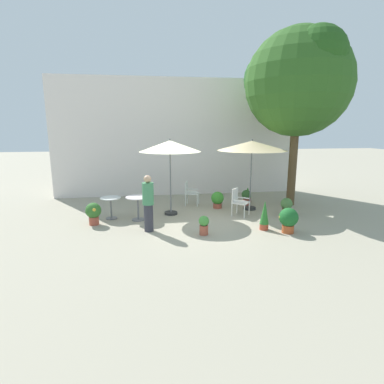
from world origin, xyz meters
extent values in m
plane|color=#A19983|center=(0.00, 0.00, 0.00)|extent=(60.00, 60.00, 0.00)
cube|color=silver|center=(0.00, 4.02, 2.47)|extent=(10.47, 0.30, 4.94)
cylinder|color=brown|center=(4.04, 1.47, 1.57)|extent=(0.31, 0.31, 3.13)
sphere|color=#2C591F|center=(4.04, 1.47, 4.45)|extent=(3.76, 3.76, 3.76)
sphere|color=#345713|center=(4.98, 1.84, 4.07)|extent=(2.25, 2.25, 2.25)
sphere|color=#255724|center=(3.29, 2.03, 4.64)|extent=(2.07, 2.07, 2.07)
sphere|color=#224F19|center=(4.22, 0.62, 5.20)|extent=(1.88, 1.88, 1.88)
cylinder|color=#2D2D2D|center=(2.27, 1.03, 0.04)|extent=(0.44, 0.44, 0.08)
cylinder|color=slate|center=(2.27, 1.03, 1.23)|extent=(0.04, 0.04, 2.46)
cone|color=beige|center=(2.27, 1.03, 2.29)|extent=(2.42, 2.42, 0.33)
sphere|color=slate|center=(2.27, 1.03, 2.49)|extent=(0.06, 0.06, 0.06)
cylinder|color=#2D2D2D|center=(-0.60, 0.82, 0.04)|extent=(0.44, 0.44, 0.08)
cylinder|color=slate|center=(-0.60, 0.82, 1.25)|extent=(0.04, 0.04, 2.49)
cone|color=beige|center=(-0.60, 0.82, 2.31)|extent=(2.03, 2.03, 0.36)
sphere|color=slate|center=(-0.60, 0.82, 2.52)|extent=(0.06, 0.06, 0.06)
cylinder|color=white|center=(-1.69, 0.31, 0.76)|extent=(0.75, 0.75, 0.02)
cylinder|color=slate|center=(-1.69, 0.31, 0.37)|extent=(0.06, 0.06, 0.74)
cylinder|color=slate|center=(-1.69, 0.31, 0.01)|extent=(0.41, 0.41, 0.03)
cylinder|color=white|center=(-2.56, 0.60, 0.69)|extent=(0.65, 0.65, 0.02)
cylinder|color=slate|center=(-2.56, 0.60, 0.34)|extent=(0.06, 0.06, 0.68)
cylinder|color=slate|center=(-2.56, 0.60, 0.01)|extent=(0.36, 0.36, 0.03)
cube|color=white|center=(1.70, 0.31, 0.45)|extent=(0.68, 0.68, 0.04)
cube|color=white|center=(1.53, 0.45, 0.69)|extent=(0.32, 0.39, 0.44)
cube|color=white|center=(1.56, 0.14, 0.57)|extent=(0.36, 0.30, 0.03)
cube|color=white|center=(1.84, 0.49, 0.57)|extent=(0.36, 0.30, 0.03)
cylinder|color=white|center=(1.73, 0.00, 0.21)|extent=(0.04, 0.04, 0.43)
cylinder|color=white|center=(2.01, 0.35, 0.21)|extent=(0.04, 0.04, 0.43)
cylinder|color=white|center=(1.39, 0.27, 0.21)|extent=(0.04, 0.04, 0.43)
cylinder|color=white|center=(1.67, 0.63, 0.21)|extent=(0.04, 0.04, 0.43)
cube|color=silver|center=(0.30, 1.94, 0.47)|extent=(0.59, 0.56, 0.04)
cube|color=silver|center=(0.09, 2.01, 0.69)|extent=(0.16, 0.41, 0.40)
cube|color=silver|center=(0.24, 1.75, 0.59)|extent=(0.43, 0.17, 0.03)
cube|color=silver|center=(0.36, 2.13, 0.59)|extent=(0.43, 0.17, 0.03)
cylinder|color=silver|center=(0.45, 1.68, 0.22)|extent=(0.04, 0.04, 0.45)
cylinder|color=silver|center=(0.58, 2.07, 0.22)|extent=(0.04, 0.04, 0.45)
cylinder|color=silver|center=(0.03, 1.81, 0.22)|extent=(0.04, 0.04, 0.45)
cylinder|color=silver|center=(0.15, 2.20, 0.22)|extent=(0.04, 0.04, 0.45)
cylinder|color=#AD553F|center=(0.13, -1.34, 0.13)|extent=(0.24, 0.24, 0.27)
cylinder|color=#382819|center=(0.13, -1.34, 0.26)|extent=(0.21, 0.21, 0.02)
sphere|color=#47953C|center=(0.13, -1.34, 0.39)|extent=(0.29, 0.29, 0.29)
cylinder|color=#A74B38|center=(-3.02, 0.03, 0.12)|extent=(0.29, 0.29, 0.25)
cylinder|color=#382819|center=(-3.02, 0.03, 0.24)|extent=(0.26, 0.26, 0.02)
sphere|color=#316828|center=(-3.02, 0.03, 0.45)|extent=(0.47, 0.47, 0.47)
sphere|color=gold|center=(-3.15, 0.15, 0.43)|extent=(0.10, 0.10, 0.10)
sphere|color=gold|center=(-2.96, -0.16, 0.52)|extent=(0.11, 0.11, 0.11)
sphere|color=gold|center=(-2.85, 0.04, 0.43)|extent=(0.11, 0.11, 0.11)
sphere|color=gold|center=(-3.08, 0.18, 0.51)|extent=(0.14, 0.14, 0.14)
cylinder|color=#9D493D|center=(2.31, 1.57, 0.13)|extent=(0.23, 0.23, 0.27)
cylinder|color=#382819|center=(2.31, 1.57, 0.26)|extent=(0.20, 0.20, 0.02)
sphere|color=#2D5829|center=(2.31, 1.57, 0.42)|extent=(0.36, 0.36, 0.36)
sphere|color=#DD5139|center=(2.24, 1.70, 0.38)|extent=(0.08, 0.08, 0.08)
sphere|color=#DD5139|center=(2.46, 1.62, 0.48)|extent=(0.09, 0.09, 0.09)
sphere|color=#DD5139|center=(2.41, 1.53, 0.40)|extent=(0.07, 0.07, 0.07)
sphere|color=#DD5139|center=(2.20, 1.63, 0.41)|extent=(0.10, 0.10, 0.10)
cylinder|color=brown|center=(2.56, 2.13, 0.10)|extent=(0.28, 0.28, 0.20)
cylinder|color=#382819|center=(2.56, 2.13, 0.19)|extent=(0.25, 0.25, 0.02)
cone|color=#28741E|center=(2.56, 2.13, 0.39)|extent=(0.30, 0.30, 0.38)
cylinder|color=brown|center=(3.21, 0.07, 0.12)|extent=(0.27, 0.27, 0.25)
cylinder|color=#382819|center=(3.21, 0.07, 0.24)|extent=(0.24, 0.24, 0.02)
sphere|color=#49753C|center=(3.21, 0.07, 0.41)|extent=(0.39, 0.39, 0.39)
cylinder|color=#AF5029|center=(2.51, -1.54, 0.11)|extent=(0.33, 0.33, 0.22)
cylinder|color=#382819|center=(2.51, -1.54, 0.21)|extent=(0.29, 0.29, 0.02)
sphere|color=#1B5D26|center=(2.51, -1.54, 0.45)|extent=(0.53, 0.53, 0.53)
sphere|color=gold|center=(2.51, -1.33, 0.51)|extent=(0.10, 0.10, 0.10)
sphere|color=gold|center=(2.31, -1.53, 0.42)|extent=(0.11, 0.11, 0.11)
sphere|color=gold|center=(2.30, -1.49, 0.45)|extent=(0.11, 0.11, 0.11)
cylinder|color=#B14830|center=(1.94, -1.19, 0.09)|extent=(0.25, 0.25, 0.17)
cylinder|color=#382819|center=(1.94, -1.19, 0.16)|extent=(0.22, 0.22, 0.02)
cone|color=#2C732B|center=(1.94, -1.19, 0.52)|extent=(0.26, 0.26, 0.69)
cylinder|color=#A44D3A|center=(1.16, 1.38, 0.09)|extent=(0.31, 0.31, 0.18)
cylinder|color=#382819|center=(1.16, 1.38, 0.17)|extent=(0.28, 0.28, 0.02)
sphere|color=#398C2C|center=(1.16, 1.38, 0.38)|extent=(0.46, 0.46, 0.46)
cylinder|color=#33333D|center=(-1.37, -0.81, 0.39)|extent=(0.26, 0.26, 0.78)
cylinder|color=#428759|center=(-1.37, -0.81, 1.10)|extent=(0.44, 0.44, 0.62)
sphere|color=tan|center=(-1.37, -0.81, 1.51)|extent=(0.21, 0.21, 0.21)
camera|label=1|loc=(-1.40, -9.27, 2.93)|focal=28.67mm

